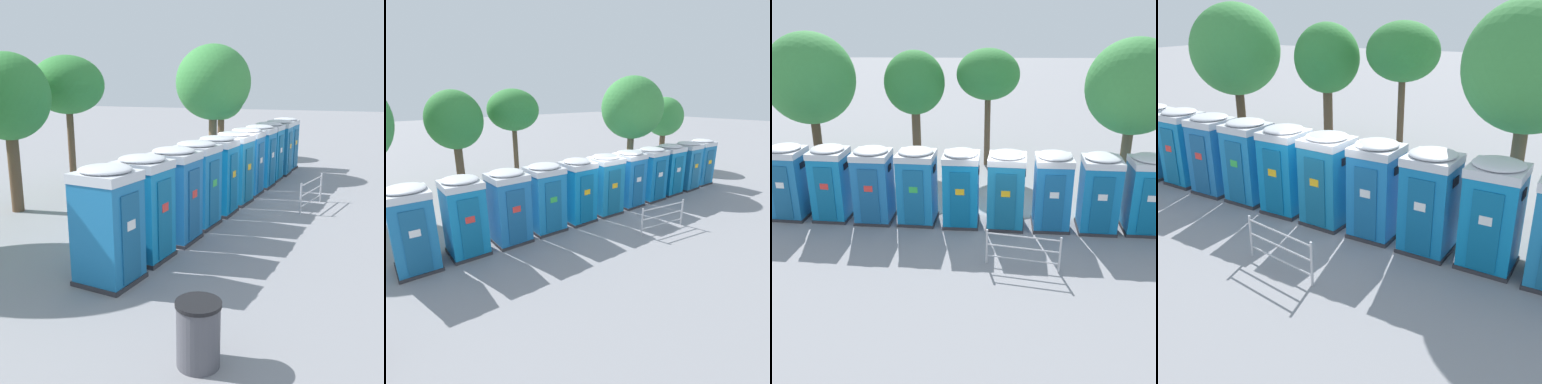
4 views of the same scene
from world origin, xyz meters
The scene contains 18 objects.
ground_plane centered at (0.00, 0.00, 0.00)m, with size 120.00×120.00×0.00m, color gray.
portapotty_0 centered at (-7.32, 0.28, 1.28)m, with size 1.28×1.31×2.54m.
portapotty_1 centered at (-5.86, 0.21, 1.28)m, with size 1.26×1.29×2.54m.
portapotty_2 centered at (-4.40, 0.05, 1.28)m, with size 1.28×1.27×2.54m.
portapotty_3 centered at (-2.94, -0.01, 1.28)m, with size 1.32×1.30×2.54m.
portapotty_4 centered at (-1.48, -0.16, 1.28)m, with size 1.23×1.25×2.54m.
portapotty_5 centered at (-0.02, -0.28, 1.28)m, with size 1.32×1.31×2.54m.
portapotty_6 centered at (1.44, -0.35, 1.28)m, with size 1.23×1.26×2.54m.
portapotty_7 centered at (2.90, -0.50, 1.28)m, with size 1.29×1.29×2.54m.
portapotty_8 centered at (4.37, -0.55, 1.28)m, with size 1.30×1.28×2.54m.
portapotty_9 centered at (5.83, -0.71, 1.28)m, with size 1.24×1.24×2.54m.
portapotty_10 centered at (7.29, -0.74, 1.28)m, with size 1.28×1.30×2.54m.
street_tree_0 centered at (9.58, 3.32, 3.41)m, with size 2.61×2.61×4.75m.
street_tree_1 centered at (-0.50, 6.15, 4.07)m, with size 2.75×2.75×5.19m.
street_tree_2 centered at (-3.71, 6.06, 3.69)m, with size 2.64×2.64×5.12m.
street_tree_4 centered at (4.42, 2.03, 4.17)m, with size 3.34×3.34×5.85m.
trash_can centered at (-9.38, -2.53, 0.52)m, with size 0.70×0.70×1.03m.
event_barrier centered at (0.29, -2.96, 0.57)m, with size 2.01×0.49×1.05m.
Camera 1 is at (-14.98, -4.65, 4.13)m, focal length 42.00 mm.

